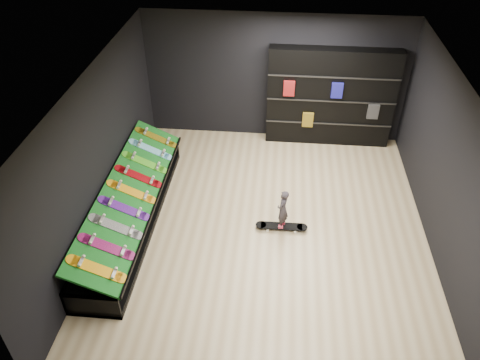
# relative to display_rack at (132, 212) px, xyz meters

# --- Properties ---
(floor) EXTENTS (6.00, 7.00, 0.01)m
(floor) POSITION_rel_display_rack_xyz_m (2.55, 0.00, -0.25)
(floor) COLOR tan
(floor) RESTS_ON ground
(ceiling) EXTENTS (6.00, 7.00, 0.01)m
(ceiling) POSITION_rel_display_rack_xyz_m (2.55, 0.00, 2.75)
(ceiling) COLOR white
(ceiling) RESTS_ON ground
(wall_back) EXTENTS (6.00, 0.02, 3.00)m
(wall_back) POSITION_rel_display_rack_xyz_m (2.55, 3.50, 1.25)
(wall_back) COLOR black
(wall_back) RESTS_ON ground
(wall_front) EXTENTS (6.00, 0.02, 3.00)m
(wall_front) POSITION_rel_display_rack_xyz_m (2.55, -3.50, 1.25)
(wall_front) COLOR black
(wall_front) RESTS_ON ground
(wall_left) EXTENTS (0.02, 7.00, 3.00)m
(wall_left) POSITION_rel_display_rack_xyz_m (-0.45, 0.00, 1.25)
(wall_left) COLOR black
(wall_left) RESTS_ON ground
(wall_right) EXTENTS (0.02, 7.00, 3.00)m
(wall_right) POSITION_rel_display_rack_xyz_m (5.55, 0.00, 1.25)
(wall_right) COLOR black
(wall_right) RESTS_ON ground
(display_rack) EXTENTS (0.90, 4.50, 0.50)m
(display_rack) POSITION_rel_display_rack_xyz_m (0.00, 0.00, 0.00)
(display_rack) COLOR black
(display_rack) RESTS_ON ground
(turf_ramp) EXTENTS (0.92, 4.50, 0.46)m
(turf_ramp) POSITION_rel_display_rack_xyz_m (0.05, 0.00, 0.46)
(turf_ramp) COLOR #0D5414
(turf_ramp) RESTS_ON display_rack
(back_shelving) EXTENTS (2.89, 0.34, 2.32)m
(back_shelving) POSITION_rel_display_rack_xyz_m (3.84, 3.32, 0.91)
(back_shelving) COLOR black
(back_shelving) RESTS_ON ground
(floor_skateboard) EXTENTS (0.98, 0.23, 0.09)m
(floor_skateboard) POSITION_rel_display_rack_xyz_m (2.85, 0.05, -0.20)
(floor_skateboard) COLOR black
(floor_skateboard) RESTS_ON ground
(child) EXTENTS (0.19, 0.22, 0.49)m
(child) POSITION_rel_display_rack_xyz_m (2.85, 0.05, 0.08)
(child) COLOR black
(child) RESTS_ON floor_skateboard
(display_board_0) EXTENTS (0.93, 0.22, 0.50)m
(display_board_0) POSITION_rel_display_rack_xyz_m (0.06, -1.90, 0.49)
(display_board_0) COLOR yellow
(display_board_0) RESTS_ON turf_ramp
(display_board_1) EXTENTS (0.93, 0.22, 0.50)m
(display_board_1) POSITION_rel_display_rack_xyz_m (0.06, -1.42, 0.49)
(display_board_1) COLOR #E5198C
(display_board_1) RESTS_ON turf_ramp
(display_board_2) EXTENTS (0.93, 0.22, 0.50)m
(display_board_2) POSITION_rel_display_rack_xyz_m (0.06, -0.95, 0.49)
(display_board_2) COLOR black
(display_board_2) RESTS_ON turf_ramp
(display_board_3) EXTENTS (0.93, 0.22, 0.50)m
(display_board_3) POSITION_rel_display_rack_xyz_m (0.06, -0.48, 0.49)
(display_board_3) COLOR purple
(display_board_3) RESTS_ON turf_ramp
(display_board_4) EXTENTS (0.93, 0.22, 0.50)m
(display_board_4) POSITION_rel_display_rack_xyz_m (0.06, 0.00, 0.49)
(display_board_4) COLOR orange
(display_board_4) RESTS_ON turf_ramp
(display_board_5) EXTENTS (0.93, 0.22, 0.50)m
(display_board_5) POSITION_rel_display_rack_xyz_m (0.06, 0.48, 0.49)
(display_board_5) COLOR red
(display_board_5) RESTS_ON turf_ramp
(display_board_6) EXTENTS (0.93, 0.22, 0.50)m
(display_board_6) POSITION_rel_display_rack_xyz_m (0.06, 0.95, 0.49)
(display_board_6) COLOR green
(display_board_6) RESTS_ON turf_ramp
(display_board_7) EXTENTS (0.93, 0.22, 0.50)m
(display_board_7) POSITION_rel_display_rack_xyz_m (0.06, 1.42, 0.49)
(display_board_7) COLOR #0CB2E5
(display_board_7) RESTS_ON turf_ramp
(display_board_8) EXTENTS (0.93, 0.22, 0.50)m
(display_board_8) POSITION_rel_display_rack_xyz_m (0.06, 1.90, 0.49)
(display_board_8) COLOR yellow
(display_board_8) RESTS_ON turf_ramp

